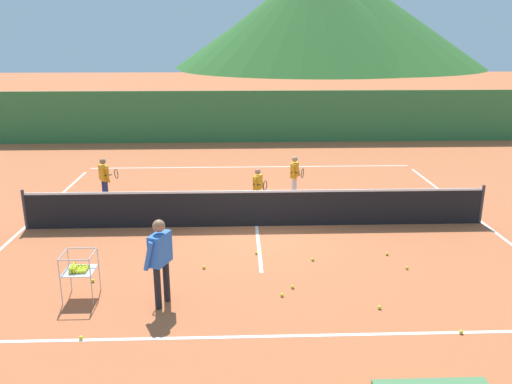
{
  "coord_description": "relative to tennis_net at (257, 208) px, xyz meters",
  "views": [
    {
      "loc": [
        -0.48,
        -12.7,
        4.77
      ],
      "look_at": [
        -0.04,
        -0.76,
        1.16
      ],
      "focal_mm": 36.34,
      "sensor_mm": 36.0,
      "label": 1
    }
  ],
  "objects": [
    {
      "name": "line_service_center",
      "position": [
        0.0,
        0.0,
        -0.5
      ],
      "size": [
        0.08,
        5.6,
        0.01
      ],
      "primitive_type": "cube",
      "color": "white",
      "rests_on": "ground"
    },
    {
      "name": "line_sideline_east",
      "position": [
        6.04,
        0.0,
        -0.5
      ],
      "size": [
        0.08,
        11.58,
        0.01
      ],
      "primitive_type": "cube",
      "color": "white",
      "rests_on": "ground"
    },
    {
      "name": "tennis_ball_8",
      "position": [
        -1.22,
        -2.55,
        -0.47
      ],
      "size": [
        0.07,
        0.07,
        0.07
      ],
      "primitive_type": "sphere",
      "color": "yellow",
      "rests_on": "ground"
    },
    {
      "name": "student_0",
      "position": [
        -4.44,
        2.3,
        0.29
      ],
      "size": [
        0.64,
        0.53,
        1.32
      ],
      "color": "navy",
      "rests_on": "ground"
    },
    {
      "name": "tennis_ball_6",
      "position": [
        3.23,
        -5.24,
        -0.47
      ],
      "size": [
        0.07,
        0.07,
        0.07
      ],
      "primitive_type": "sphere",
      "color": "yellow",
      "rests_on": "ground"
    },
    {
      "name": "ball_cart",
      "position": [
        -3.48,
        -3.73,
        0.09
      ],
      "size": [
        0.58,
        0.58,
        0.9
      ],
      "color": "#B7B7BC",
      "rests_on": "ground"
    },
    {
      "name": "student_2",
      "position": [
        1.27,
        2.55,
        0.27
      ],
      "size": [
        0.41,
        0.69,
        1.27
      ],
      "color": "silver",
      "rests_on": "ground"
    },
    {
      "name": "tennis_ball_5",
      "position": [
        -0.07,
        -1.82,
        -0.47
      ],
      "size": [
        0.07,
        0.07,
        0.07
      ],
      "primitive_type": "sphere",
      "color": "yellow",
      "rests_on": "ground"
    },
    {
      "name": "line_baseline_near",
      "position": [
        0.0,
        -5.2,
        -0.5
      ],
      "size": [
        12.07,
        0.08,
        0.01
      ],
      "primitive_type": "cube",
      "color": "white",
      "rests_on": "ground"
    },
    {
      "name": "student_1",
      "position": [
        0.09,
        1.4,
        0.22
      ],
      "size": [
        0.41,
        0.67,
        1.19
      ],
      "color": "silver",
      "rests_on": "ground"
    },
    {
      "name": "tennis_ball_2",
      "position": [
        2.08,
        -4.38,
        -0.47
      ],
      "size": [
        0.07,
        0.07,
        0.07
      ],
      "primitive_type": "sphere",
      "color": "yellow",
      "rests_on": "ground"
    },
    {
      "name": "hill_1",
      "position": [
        13.95,
        72.62,
        7.64
      ],
      "size": [
        48.3,
        48.3,
        16.27
      ],
      "primitive_type": "cone",
      "color": "#2D6628",
      "rests_on": "ground"
    },
    {
      "name": "tennis_ball_9",
      "position": [
        2.89,
        -1.98,
        -0.47
      ],
      "size": [
        0.07,
        0.07,
        0.07
      ],
      "primitive_type": "sphere",
      "color": "yellow",
      "rests_on": "ground"
    },
    {
      "name": "hill_0",
      "position": [
        10.52,
        66.48,
        6.93
      ],
      "size": [
        38.86,
        38.86,
        14.86
      ],
      "primitive_type": "cone",
      "color": "#2D6628",
      "rests_on": "ground"
    },
    {
      "name": "tennis_ball_0",
      "position": [
        0.34,
        -3.84,
        -0.47
      ],
      "size": [
        0.07,
        0.07,
        0.07
      ],
      "primitive_type": "sphere",
      "color": "yellow",
      "rests_on": "ground"
    },
    {
      "name": "tennis_ball_7",
      "position": [
        3.11,
        -2.73,
        -0.47
      ],
      "size": [
        0.07,
        0.07,
        0.07
      ],
      "primitive_type": "sphere",
      "color": "yellow",
      "rests_on": "ground"
    },
    {
      "name": "tennis_ball_1",
      "position": [
        -3.08,
        -5.18,
        -0.47
      ],
      "size": [
        0.07,
        0.07,
        0.07
      ],
      "primitive_type": "sphere",
      "color": "yellow",
      "rests_on": "ground"
    },
    {
      "name": "instructor",
      "position": [
        -1.89,
        -4.04,
        0.5
      ],
      "size": [
        0.49,
        0.83,
        1.66
      ],
      "color": "black",
      "rests_on": "ground"
    },
    {
      "name": "line_baseline_far",
      "position": [
        0.0,
        6.38,
        -0.5
      ],
      "size": [
        12.07,
        0.08,
        0.01
      ],
      "primitive_type": "cube",
      "color": "white",
      "rests_on": "ground"
    },
    {
      "name": "tennis_ball_10",
      "position": [
        -3.43,
        -3.1,
        -0.47
      ],
      "size": [
        0.07,
        0.07,
        0.07
      ],
      "primitive_type": "sphere",
      "color": "yellow",
      "rests_on": "ground"
    },
    {
      "name": "line_sideline_west",
      "position": [
        -6.04,
        0.0,
        -0.5
      ],
      "size": [
        0.08,
        11.58,
        0.01
      ],
      "primitive_type": "cube",
      "color": "white",
      "rests_on": "ground"
    },
    {
      "name": "windscreen_fence",
      "position": [
        0.0,
        11.22,
        0.69
      ],
      "size": [
        26.56,
        0.08,
        2.38
      ],
      "primitive_type": "cube",
      "color": "#33753D",
      "rests_on": "ground"
    },
    {
      "name": "tennis_net",
      "position": [
        0.0,
        0.0,
        0.0
      ],
      "size": [
        11.93,
        0.08,
        1.05
      ],
      "color": "#333338",
      "rests_on": "ground"
    },
    {
      "name": "ground_plane",
      "position": [
        0.0,
        0.0,
        -0.5
      ],
      "size": [
        120.0,
        120.0,
        0.0
      ],
      "primitive_type": "plane",
      "color": "#BC6038"
    },
    {
      "name": "tennis_ball_4",
      "position": [
        0.58,
        -3.52,
        -0.47
      ],
      "size": [
        0.07,
        0.07,
        0.07
      ],
      "primitive_type": "sphere",
      "color": "yellow",
      "rests_on": "ground"
    },
    {
      "name": "tennis_ball_3",
      "position": [
        1.16,
        -2.23,
        -0.47
      ],
      "size": [
        0.07,
        0.07,
        0.07
      ],
      "primitive_type": "sphere",
      "color": "yellow",
      "rests_on": "ground"
    }
  ]
}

